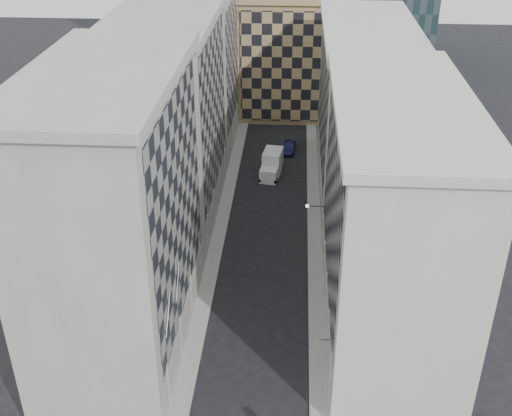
% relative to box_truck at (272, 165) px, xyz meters
% --- Properties ---
extents(sidewalk_west, '(1.50, 100.00, 0.15)m').
position_rel_box_truck_xyz_m(sidewalk_west, '(-5.13, -13.54, -1.26)').
color(sidewalk_west, gray).
rests_on(sidewalk_west, ground).
extents(sidewalk_east, '(1.50, 100.00, 0.15)m').
position_rel_box_truck_xyz_m(sidewalk_east, '(5.37, -13.54, -1.26)').
color(sidewalk_east, gray).
rests_on(sidewalk_east, ground).
extents(bldg_left_a, '(10.80, 22.80, 23.70)m').
position_rel_box_truck_xyz_m(bldg_left_a, '(-10.76, -32.54, 10.49)').
color(bldg_left_a, gray).
rests_on(bldg_left_a, ground).
extents(bldg_left_b, '(10.80, 22.80, 22.70)m').
position_rel_box_truck_xyz_m(bldg_left_b, '(-10.76, -10.54, 9.99)').
color(bldg_left_b, gray).
rests_on(bldg_left_b, ground).
extents(bldg_left_c, '(10.80, 22.80, 21.70)m').
position_rel_box_truck_xyz_m(bldg_left_c, '(-10.76, 11.46, 9.49)').
color(bldg_left_c, gray).
rests_on(bldg_left_c, ground).
extents(bldg_right_a, '(10.80, 26.80, 20.70)m').
position_rel_box_truck_xyz_m(bldg_right_a, '(11.00, -28.54, 8.99)').
color(bldg_right_a, '#BCB6AC').
rests_on(bldg_right_a, ground).
extents(bldg_right_b, '(10.80, 28.80, 19.70)m').
position_rel_box_truck_xyz_m(bldg_right_b, '(11.02, -1.54, 8.52)').
color(bldg_right_b, '#BCB6AC').
rests_on(bldg_right_b, ground).
extents(tan_block, '(16.80, 14.80, 18.80)m').
position_rel_box_truck_xyz_m(tan_block, '(2.12, 24.35, 8.10)').
color(tan_block, '#A08254').
rests_on(tan_block, ground).
extents(flagpoles_left, '(0.10, 6.33, 2.33)m').
position_rel_box_truck_xyz_m(flagpoles_left, '(-5.78, -37.54, 6.67)').
color(flagpoles_left, gray).
rests_on(flagpoles_left, ground).
extents(bracket_lamp, '(1.98, 0.36, 0.36)m').
position_rel_box_truck_xyz_m(bracket_lamp, '(4.50, -19.54, 4.87)').
color(bracket_lamp, black).
rests_on(bracket_lamp, ground).
extents(box_truck, '(3.00, 5.83, 3.06)m').
position_rel_box_truck_xyz_m(box_truck, '(0.00, 0.00, 0.00)').
color(box_truck, white).
rests_on(box_truck, ground).
extents(dark_car, '(1.85, 4.33, 1.39)m').
position_rel_box_truck_xyz_m(dark_car, '(2.13, 7.31, -0.64)').
color(dark_car, '#11113E').
rests_on(dark_car, ground).
extents(shop_sign, '(1.12, 0.64, 0.71)m').
position_rel_box_truck_xyz_m(shop_sign, '(5.10, -37.02, 2.51)').
color(shop_sign, black).
rests_on(shop_sign, ground).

